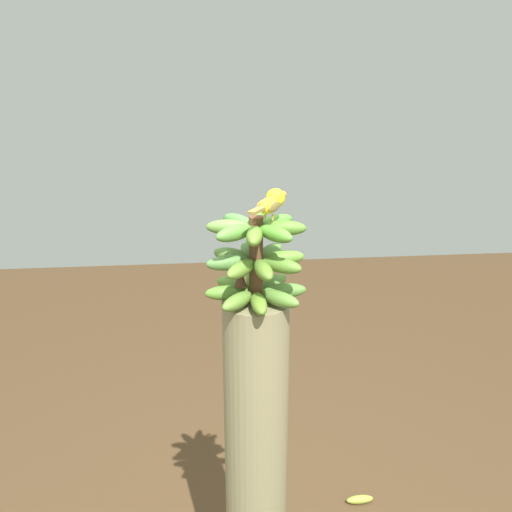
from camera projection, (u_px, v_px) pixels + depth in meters
banana_tree at (256, 488)px, 1.91m from camera, size 0.20×0.20×1.35m
banana_bunch at (256, 260)px, 1.64m from camera, size 0.30×0.30×0.26m
perched_bird at (272, 202)px, 1.56m from camera, size 0.12×0.17×0.08m
fallen_banana at (360, 499)px, 2.75m from camera, size 0.13×0.05×0.04m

